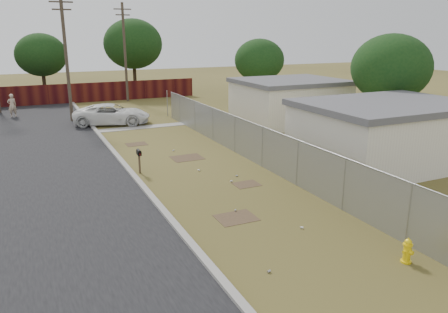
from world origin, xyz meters
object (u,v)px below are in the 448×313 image
fire_hydrant (407,251)px  mailbox (139,155)px  pickup_truck (112,114)px  pedestrian (12,106)px

fire_hydrant → mailbox: 12.35m
fire_hydrant → mailbox: bearing=113.1°
mailbox → pickup_truck: 11.99m
mailbox → pickup_truck: (1.08, 11.94, -0.17)m
pickup_truck → pedestrian: bearing=63.9°
pickup_truck → pedestrian: 8.92m
mailbox → pedestrian: 18.87m
fire_hydrant → pedestrian: size_ratio=0.42×
pickup_truck → mailbox: bearing=-167.6°
fire_hydrant → pickup_truck: (-3.76, 23.30, 0.38)m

